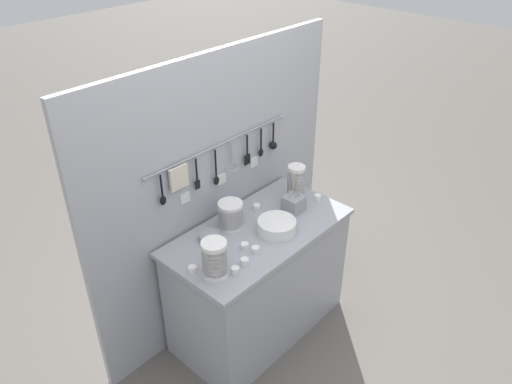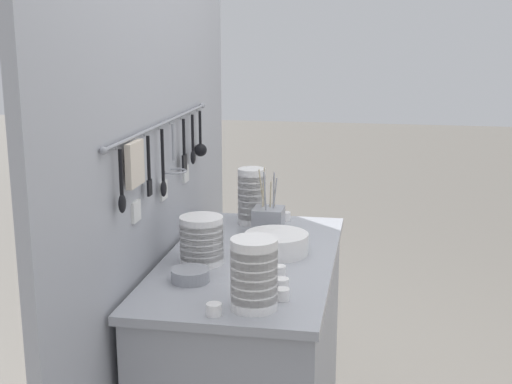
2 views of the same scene
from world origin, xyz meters
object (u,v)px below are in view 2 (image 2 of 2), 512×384
object	(u,v)px
cup_beside_plates	(279,271)
cup_front_left	(285,216)
cup_centre	(258,272)
cup_mid_row	(214,310)
bowl_stack_back_corner	(254,274)
cutlery_caddy	(268,220)
cup_edge_near	(282,294)
bowl_stack_nested_right	(202,240)
cup_front_right	(216,238)
bowl_stack_tall_left	(252,196)
steel_mixing_bowl	(190,275)
plate_stack	(276,243)
cup_back_right	(282,284)

from	to	relation	value
cup_beside_plates	cup_front_left	xyz separation A→B (m)	(0.71, 0.08, 0.00)
cup_centre	cup_mid_row	bearing A→B (deg)	168.55
bowl_stack_back_corner	cup_front_left	distance (m)	1.02
cup_centre	cutlery_caddy	bearing A→B (deg)	4.90
cutlery_caddy	cup_edge_near	size ratio (longest dim) A/B	5.73
bowl_stack_nested_right	cup_beside_plates	xyz separation A→B (m)	(-0.09, -0.30, -0.07)
cup_beside_plates	cup_centre	distance (m)	0.07
bowl_stack_nested_right	cup_edge_near	xyz separation A→B (m)	(-0.30, -0.34, -0.07)
cup_front_right	cup_beside_plates	xyz separation A→B (m)	(-0.34, -0.30, 0.00)
cup_mid_row	cup_front_right	bearing A→B (deg)	12.74
cup_beside_plates	cup_front_right	bearing A→B (deg)	41.82
cup_mid_row	cup_centre	world-z (taller)	same
bowl_stack_tall_left	steel_mixing_bowl	bearing A→B (deg)	174.09
steel_mixing_bowl	cup_centre	size ratio (longest dim) A/B	2.77
bowl_stack_back_corner	cup_centre	distance (m)	0.30
cup_beside_plates	cup_mid_row	bearing A→B (deg)	158.87
cup_beside_plates	cup_edge_near	size ratio (longest dim) A/B	1.00
steel_mixing_bowl	cutlery_caddy	world-z (taller)	cutlery_caddy
cutlery_caddy	cup_front_left	size ratio (longest dim) A/B	5.73
cutlery_caddy	cup_edge_near	distance (m)	0.73
bowl_stack_back_corner	cup_front_right	distance (m)	0.70
cup_edge_near	bowl_stack_nested_right	bearing A→B (deg)	48.17
bowl_stack_nested_right	plate_stack	xyz separation A→B (m)	(0.16, -0.25, -0.05)
cup_back_right	cup_mid_row	world-z (taller)	same
cup_back_right	cup_mid_row	size ratio (longest dim) A/B	1.00
bowl_stack_nested_right	cup_edge_near	size ratio (longest dim) A/B	3.67
steel_mixing_bowl	cup_back_right	distance (m)	0.32
cup_back_right	cup_centre	bearing A→B (deg)	43.37
bowl_stack_back_corner	bowl_stack_tall_left	size ratio (longest dim) A/B	0.91
cup_centre	cup_front_left	distance (m)	0.73
bowl_stack_nested_right	bowl_stack_back_corner	distance (m)	0.47
cup_mid_row	cup_back_right	bearing A→B (deg)	-34.40
steel_mixing_bowl	cup_beside_plates	world-z (taller)	steel_mixing_bowl
bowl_stack_tall_left	cup_front_right	world-z (taller)	bowl_stack_tall_left
plate_stack	cutlery_caddy	xyz separation A→B (m)	(0.25, 0.07, 0.02)
bowl_stack_nested_right	cutlery_caddy	bearing A→B (deg)	-23.97
bowl_stack_tall_left	cup_mid_row	xyz separation A→B (m)	(-1.01, -0.07, -0.10)
plate_stack	bowl_stack_nested_right	bearing A→B (deg)	121.80
bowl_stack_nested_right	cutlery_caddy	size ratio (longest dim) A/B	0.64
bowl_stack_tall_left	cup_front_left	xyz separation A→B (m)	(0.08, -0.14, -0.10)
bowl_stack_nested_right	bowl_stack_back_corner	bearing A→B (deg)	-145.75
cup_front_right	cup_centre	xyz separation A→B (m)	(-0.36, -0.23, 0.00)
cutlery_caddy	cup_front_right	size ratio (longest dim) A/B	5.73
cup_front_right	cup_centre	distance (m)	0.43
bowl_stack_tall_left	cup_edge_near	bearing A→B (deg)	-163.47
cup_back_right	cup_edge_near	size ratio (longest dim) A/B	1.00
plate_stack	cup_front_left	bearing A→B (deg)	3.65
cup_front_left	cup_beside_plates	bearing A→B (deg)	-173.98
bowl_stack_nested_right	cup_centre	bearing A→B (deg)	-115.51
cup_back_right	cup_front_left	xyz separation A→B (m)	(0.84, 0.10, 0.00)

